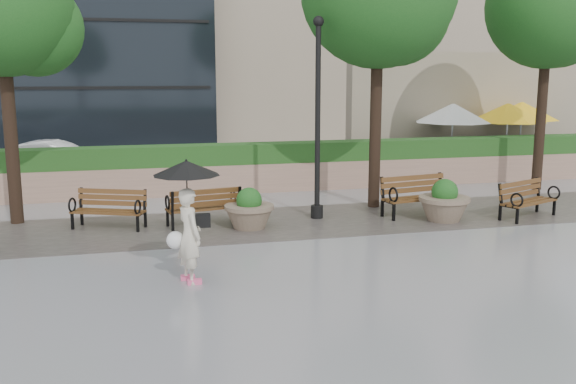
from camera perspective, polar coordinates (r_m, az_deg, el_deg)
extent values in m
plane|color=gray|center=(11.38, 0.70, -6.21)|extent=(100.00, 100.00, 0.00)
cube|color=#383330|center=(14.20, -2.41, -2.82)|extent=(28.00, 3.20, 0.01)
cube|color=tan|center=(17.99, -5.04, 1.26)|extent=(24.00, 0.80, 0.80)
cube|color=#18491A|center=(17.89, -5.07, 3.40)|extent=(24.00, 0.75, 0.55)
cube|color=tan|center=(23.97, 16.84, 7.01)|extent=(10.00, 0.60, 4.00)
cube|color=#18491A|center=(21.99, 18.45, 2.58)|extent=(8.00, 0.50, 0.90)
cube|color=black|center=(21.96, -6.70, 1.86)|extent=(40.00, 7.00, 0.00)
cube|color=brown|center=(14.16, -15.70, -1.70)|extent=(1.60, 1.03, 0.04)
cube|color=brown|center=(14.32, -15.35, -0.46)|extent=(1.46, 0.71, 0.36)
cube|color=black|center=(14.22, -15.62, -2.38)|extent=(1.64, 1.11, 0.39)
torus|color=black|center=(14.31, -18.64, -1.10)|extent=(0.16, 0.31, 0.32)
torus|color=black|center=(13.70, -13.22, -1.32)|extent=(0.16, 0.31, 0.32)
cube|color=brown|center=(14.08, -7.55, -1.42)|extent=(1.64, 0.75, 0.04)
cube|color=brown|center=(13.80, -7.27, -0.51)|extent=(1.57, 0.39, 0.37)
cube|color=black|center=(14.10, -7.50, -2.17)|extent=(1.66, 0.84, 0.40)
torus|color=black|center=(14.43, -4.91, -0.44)|extent=(0.10, 0.33, 0.33)
torus|color=black|center=(14.01, -10.67, -0.92)|extent=(0.10, 0.33, 0.33)
cube|color=brown|center=(15.17, 11.55, -0.55)|extent=(1.79, 0.80, 0.05)
cube|color=brown|center=(15.33, 11.01, 0.72)|extent=(1.72, 0.41, 0.41)
cube|color=black|center=(15.23, 11.46, -1.27)|extent=(1.81, 0.90, 0.44)
torus|color=black|center=(14.54, 9.35, -0.25)|extent=(0.11, 0.36, 0.36)
torus|color=black|center=(15.49, 14.41, 0.21)|extent=(0.11, 0.36, 0.36)
cube|color=brown|center=(15.64, 20.65, -0.83)|extent=(1.63, 1.05, 0.04)
cube|color=brown|center=(15.72, 19.96, 0.27)|extent=(1.48, 0.71, 0.37)
cube|color=black|center=(15.69, 20.53, -1.47)|extent=(1.66, 1.13, 0.40)
torus|color=black|center=(14.92, 19.67, -0.68)|extent=(0.17, 0.31, 0.32)
torus|color=black|center=(16.16, 22.56, -0.05)|extent=(0.17, 0.31, 0.32)
cylinder|color=#7F6B56|center=(13.69, -3.47, -1.34)|extent=(1.06, 1.06, 0.09)
sphere|color=#124215|center=(13.66, -3.48, -0.74)|extent=(0.55, 0.55, 0.55)
cylinder|color=#7F6B56|center=(14.79, 13.73, -0.59)|extent=(1.14, 1.14, 0.09)
sphere|color=#124215|center=(14.76, 13.76, 0.00)|extent=(0.59, 0.59, 0.59)
cylinder|color=black|center=(14.42, 2.65, 6.09)|extent=(0.12, 0.12, 4.34)
cylinder|color=black|center=(14.71, 2.59, -1.77)|extent=(0.28, 0.28, 0.30)
sphere|color=black|center=(14.42, 2.73, 14.92)|extent=(0.24, 0.24, 0.24)
cylinder|color=black|center=(15.15, -23.48, 5.50)|extent=(0.28, 0.28, 4.36)
sphere|color=#124215|center=(15.17, -24.19, 14.91)|extent=(2.97, 2.97, 2.97)
sphere|color=#124215|center=(15.35, -21.61, 13.39)|extent=(2.08, 2.08, 2.08)
cylinder|color=black|center=(15.80, 7.82, 7.36)|extent=(0.28, 0.28, 4.87)
sphere|color=#124215|center=(16.35, 9.64, 15.46)|extent=(2.59, 2.59, 2.59)
cylinder|color=black|center=(19.51, 21.63, 7.12)|extent=(0.28, 0.28, 4.74)
sphere|color=#124215|center=(19.58, 22.18, 15.06)|extent=(3.40, 3.40, 3.40)
sphere|color=#124215|center=(20.13, 22.98, 13.50)|extent=(2.38, 2.38, 2.38)
cylinder|color=black|center=(21.92, 14.22, 1.72)|extent=(0.40, 0.40, 0.10)
cylinder|color=#99999E|center=(21.79, 14.35, 4.45)|extent=(0.06, 0.06, 2.20)
cone|color=white|center=(21.72, 14.46, 6.81)|extent=(2.50, 2.50, 0.60)
cylinder|color=black|center=(22.65, 18.67, 1.76)|extent=(0.40, 0.40, 0.10)
cylinder|color=#99999E|center=(22.52, 18.83, 4.40)|extent=(0.06, 0.06, 2.20)
cone|color=yellow|center=(22.45, 18.96, 6.68)|extent=(2.50, 2.50, 0.60)
cylinder|color=black|center=(23.83, 19.76, 2.10)|extent=(0.40, 0.40, 0.10)
cylinder|color=#99999E|center=(23.71, 19.92, 4.61)|extent=(0.06, 0.06, 2.20)
cone|color=yellow|center=(23.65, 20.06, 6.78)|extent=(2.50, 2.50, 0.60)
imported|color=white|center=(21.30, -19.99, 2.66)|extent=(3.87, 2.18, 1.21)
imported|color=beige|center=(10.21, -8.75, -3.57)|extent=(0.57, 0.69, 1.62)
cube|color=#F2598C|center=(10.53, -8.90, -7.51)|extent=(0.17, 0.24, 0.08)
cube|color=#F2598C|center=(10.30, -8.30, -7.90)|extent=(0.17, 0.24, 0.08)
cube|color=black|center=(10.31, -7.77, -2.54)|extent=(0.19, 0.32, 0.22)
sphere|color=white|center=(10.39, -9.98, -4.23)|extent=(0.28, 0.28, 0.28)
cylinder|color=black|center=(10.13, -8.96, -0.17)|extent=(0.02, 0.02, 0.86)
cone|color=black|center=(10.06, -9.02, 2.10)|extent=(1.06, 1.06, 0.22)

